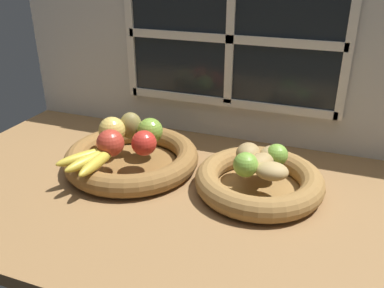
{
  "coord_description": "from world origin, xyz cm",
  "views": [
    {
      "loc": [
        31.18,
        -85.84,
        52.9
      ],
      "look_at": [
        -1.21,
        0.01,
        9.85
      ],
      "focal_mm": 37.97,
      "sensor_mm": 36.0,
      "label": 1
    }
  ],
  "objects_px": {
    "potato_oblong": "(248,153)",
    "potato_back": "(273,155)",
    "pear_brown": "(131,126)",
    "potato_small": "(272,171)",
    "fruit_bowl_left": "(132,158)",
    "fruit_bowl_right": "(259,181)",
    "apple_golden_left": "(112,130)",
    "apple_red_right": "(144,143)",
    "apple_green_back": "(150,131)",
    "lime_far": "(277,155)",
    "apple_red_front": "(110,143)",
    "lime_near": "(246,165)",
    "potato_large": "(260,162)",
    "banana_bunch_front": "(93,159)"
  },
  "relations": [
    {
      "from": "pear_brown",
      "to": "lime_far",
      "type": "bearing_deg",
      "value": -2.0
    },
    {
      "from": "apple_red_front",
      "to": "banana_bunch_front",
      "type": "relative_size",
      "value": 0.42
    },
    {
      "from": "fruit_bowl_left",
      "to": "fruit_bowl_right",
      "type": "height_order",
      "value": "same"
    },
    {
      "from": "lime_near",
      "to": "fruit_bowl_right",
      "type": "bearing_deg",
      "value": 56.31
    },
    {
      "from": "apple_red_front",
      "to": "lime_near",
      "type": "xyz_separation_m",
      "value": [
        0.35,
        0.02,
        -0.01
      ]
    },
    {
      "from": "potato_large",
      "to": "potato_oblong",
      "type": "bearing_deg",
      "value": 142.13
    },
    {
      "from": "fruit_bowl_right",
      "to": "potato_back",
      "type": "height_order",
      "value": "potato_back"
    },
    {
      "from": "apple_red_right",
      "to": "lime_near",
      "type": "relative_size",
      "value": 1.12
    },
    {
      "from": "apple_red_right",
      "to": "potato_large",
      "type": "height_order",
      "value": "apple_red_right"
    },
    {
      "from": "fruit_bowl_left",
      "to": "potato_back",
      "type": "height_order",
      "value": "potato_back"
    },
    {
      "from": "fruit_bowl_right",
      "to": "pear_brown",
      "type": "relative_size",
      "value": 4.05
    },
    {
      "from": "fruit_bowl_right",
      "to": "apple_golden_left",
      "type": "distance_m",
      "value": 0.42
    },
    {
      "from": "apple_red_right",
      "to": "potato_oblong",
      "type": "distance_m",
      "value": 0.26
    },
    {
      "from": "fruit_bowl_right",
      "to": "potato_oblong",
      "type": "bearing_deg",
      "value": 142.13
    },
    {
      "from": "apple_red_right",
      "to": "apple_red_front",
      "type": "xyz_separation_m",
      "value": [
        -0.08,
        -0.04,
        0.0
      ]
    },
    {
      "from": "fruit_bowl_left",
      "to": "lime_near",
      "type": "relative_size",
      "value": 6.18
    },
    {
      "from": "apple_red_front",
      "to": "apple_green_back",
      "type": "relative_size",
      "value": 1.02
    },
    {
      "from": "apple_red_front",
      "to": "potato_large",
      "type": "relative_size",
      "value": 0.92
    },
    {
      "from": "potato_large",
      "to": "potato_back",
      "type": "relative_size",
      "value": 1.16
    },
    {
      "from": "potato_oblong",
      "to": "potato_back",
      "type": "bearing_deg",
      "value": 15.95
    },
    {
      "from": "fruit_bowl_left",
      "to": "fruit_bowl_right",
      "type": "bearing_deg",
      "value": -0.0
    },
    {
      "from": "pear_brown",
      "to": "potato_small",
      "type": "bearing_deg",
      "value": -12.06
    },
    {
      "from": "fruit_bowl_left",
      "to": "apple_golden_left",
      "type": "bearing_deg",
      "value": 168.64
    },
    {
      "from": "banana_bunch_front",
      "to": "lime_far",
      "type": "xyz_separation_m",
      "value": [
        0.42,
        0.15,
        0.01
      ]
    },
    {
      "from": "apple_red_front",
      "to": "banana_bunch_front",
      "type": "bearing_deg",
      "value": -108.72
    },
    {
      "from": "pear_brown",
      "to": "banana_bunch_front",
      "type": "xyz_separation_m",
      "value": [
        -0.02,
        -0.17,
        -0.02
      ]
    },
    {
      "from": "lime_far",
      "to": "apple_green_back",
      "type": "bearing_deg",
      "value": 178.22
    },
    {
      "from": "apple_red_right",
      "to": "potato_back",
      "type": "height_order",
      "value": "apple_red_right"
    },
    {
      "from": "apple_red_right",
      "to": "apple_green_back",
      "type": "xyz_separation_m",
      "value": [
        -0.02,
        0.07,
        0.0
      ]
    },
    {
      "from": "apple_red_right",
      "to": "banana_bunch_front",
      "type": "height_order",
      "value": "apple_red_right"
    },
    {
      "from": "apple_red_front",
      "to": "potato_back",
      "type": "height_order",
      "value": "apple_red_front"
    },
    {
      "from": "apple_red_right",
      "to": "apple_golden_left",
      "type": "height_order",
      "value": "apple_golden_left"
    },
    {
      "from": "apple_green_back",
      "to": "potato_small",
      "type": "distance_m",
      "value": 0.36
    },
    {
      "from": "banana_bunch_front",
      "to": "lime_near",
      "type": "distance_m",
      "value": 0.37
    },
    {
      "from": "apple_red_front",
      "to": "lime_near",
      "type": "relative_size",
      "value": 1.21
    },
    {
      "from": "fruit_bowl_left",
      "to": "lime_far",
      "type": "height_order",
      "value": "lime_far"
    },
    {
      "from": "fruit_bowl_right",
      "to": "potato_small",
      "type": "bearing_deg",
      "value": -45.0
    },
    {
      "from": "pear_brown",
      "to": "lime_far",
      "type": "relative_size",
      "value": 1.42
    },
    {
      "from": "fruit_bowl_left",
      "to": "pear_brown",
      "type": "distance_m",
      "value": 0.09
    },
    {
      "from": "potato_large",
      "to": "potato_oblong",
      "type": "height_order",
      "value": "potato_oblong"
    },
    {
      "from": "fruit_bowl_left",
      "to": "potato_small",
      "type": "xyz_separation_m",
      "value": [
        0.38,
        -0.03,
        0.05
      ]
    },
    {
      "from": "pear_brown",
      "to": "lime_far",
      "type": "distance_m",
      "value": 0.41
    },
    {
      "from": "apple_red_front",
      "to": "potato_oblong",
      "type": "bearing_deg",
      "value": 14.64
    },
    {
      "from": "fruit_bowl_left",
      "to": "apple_golden_left",
      "type": "distance_m",
      "value": 0.09
    },
    {
      "from": "apple_golden_left",
      "to": "potato_oblong",
      "type": "xyz_separation_m",
      "value": [
        0.37,
        0.02,
        -0.01
      ]
    },
    {
      "from": "potato_oblong",
      "to": "apple_green_back",
      "type": "bearing_deg",
      "value": 175.49
    },
    {
      "from": "fruit_bowl_right",
      "to": "potato_large",
      "type": "xyz_separation_m",
      "value": [
        0.0,
        -0.0,
        0.05
      ]
    },
    {
      "from": "potato_large",
      "to": "potato_small",
      "type": "relative_size",
      "value": 1.0
    },
    {
      "from": "fruit_bowl_left",
      "to": "potato_back",
      "type": "xyz_separation_m",
      "value": [
        0.37,
        0.05,
        0.05
      ]
    },
    {
      "from": "fruit_bowl_right",
      "to": "lime_far",
      "type": "height_order",
      "value": "lime_far"
    }
  ]
}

